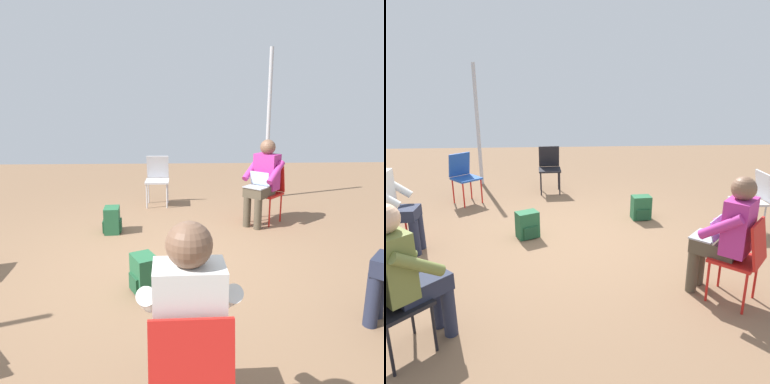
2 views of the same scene
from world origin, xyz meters
TOP-DOWN VIEW (x-y plane):
  - ground_plane at (0.00, 0.00)m, footprint 14.00×14.00m
  - chair_east at (2.49, 0.19)m, footprint 0.44×0.41m
  - chair_southeast at (1.50, -1.51)m, footprint 0.59×0.58m
  - chair_west at (-2.37, -0.21)m, footprint 0.45×0.41m
  - person_with_laptop at (1.37, -1.40)m, footprint 0.64×0.63m
  - person_in_white at (-2.20, -0.21)m, footprint 0.53×0.50m
  - backpack_near_laptop_user at (1.06, 0.75)m, footprint 0.29×0.26m
  - backpack_by_empty_chair at (-0.62, 0.16)m, footprint 0.34×0.31m
  - tent_pole_far at (2.90, -1.81)m, footprint 0.07×0.07m

SIDE VIEW (x-z plane):
  - ground_plane at x=0.00m, z-range 0.00..0.00m
  - backpack_near_laptop_user at x=1.06m, z-range -0.02..0.34m
  - backpack_by_empty_chair at x=-0.62m, z-range -0.02..0.34m
  - chair_east at x=2.49m, z-range 0.07..0.92m
  - chair_southeast at x=1.50m, z-range 0.07..0.92m
  - chair_west at x=-2.37m, z-range 0.07..0.92m
  - person_with_laptop at x=1.37m, z-range 0.07..1.31m
  - person_in_white at x=-2.20m, z-range 0.07..1.31m
  - tent_pole_far at x=2.90m, z-range 0.00..2.69m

